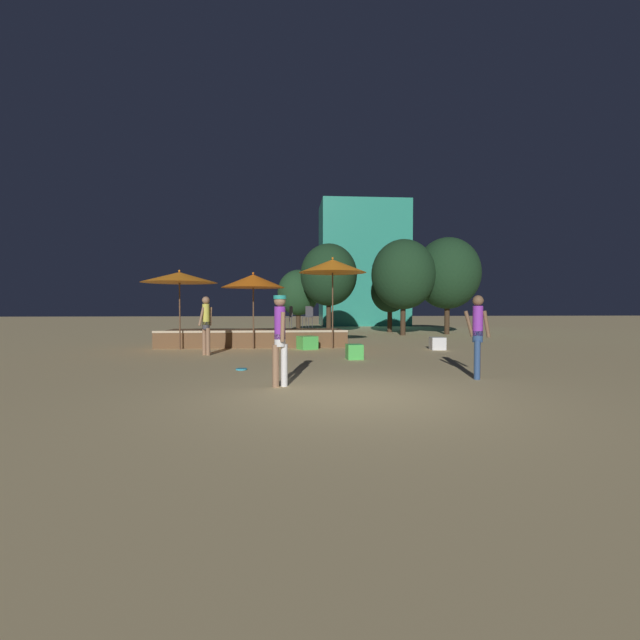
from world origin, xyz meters
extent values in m
plane|color=tan|center=(0.00, 0.00, 0.00)|extent=(120.00, 120.00, 0.00)
cube|color=brown|center=(-2.46, 10.08, 0.29)|extent=(7.18, 2.99, 0.58)
cube|color=#CCB793|center=(-2.46, 8.63, 0.62)|extent=(7.18, 0.12, 0.08)
cylinder|color=brown|center=(-4.99, 8.34, 1.20)|extent=(0.05, 0.05, 2.40)
cone|color=orange|center=(-4.99, 8.34, 2.59)|extent=(2.67, 2.67, 0.38)
sphere|color=orange|center=(-4.99, 8.34, 2.82)|extent=(0.08, 0.08, 0.08)
cylinder|color=brown|center=(0.52, 8.24, 1.39)|extent=(0.05, 0.05, 2.78)
cone|color=orange|center=(0.52, 8.24, 3.02)|extent=(2.47, 2.47, 0.48)
sphere|color=orange|center=(0.52, 8.24, 3.31)|extent=(0.08, 0.08, 0.08)
cylinder|color=brown|center=(-2.38, 8.43, 1.12)|extent=(0.05, 0.05, 2.23)
cone|color=orange|center=(-2.38, 8.43, 2.48)|extent=(2.32, 2.32, 0.48)
sphere|color=orange|center=(-2.38, 8.43, 2.76)|extent=(0.08, 0.08, 0.08)
cube|color=#4CC651|center=(-0.42, 8.10, 0.24)|extent=(0.79, 0.79, 0.48)
cube|color=#4CC651|center=(0.83, 5.06, 0.22)|extent=(0.48, 0.48, 0.44)
cube|color=white|center=(4.22, 7.56, 0.22)|extent=(0.53, 0.53, 0.45)
cylinder|color=#997051|center=(-1.35, 0.88, 0.41)|extent=(0.13, 0.13, 0.82)
cylinder|color=white|center=(-1.18, 0.94, 0.41)|extent=(0.13, 0.13, 0.82)
cylinder|color=white|center=(-1.26, 0.91, 0.90)|extent=(0.21, 0.21, 0.24)
cylinder|color=purple|center=(-1.26, 0.91, 1.23)|extent=(0.21, 0.21, 0.63)
cylinder|color=#997051|center=(-1.21, 0.74, 1.17)|extent=(0.12, 0.15, 0.56)
cylinder|color=#997051|center=(-1.32, 1.07, 1.17)|extent=(0.11, 0.13, 0.56)
sphere|color=#997051|center=(-1.26, 0.91, 1.66)|extent=(0.22, 0.22, 0.22)
cylinder|color=teal|center=(-1.26, 0.91, 1.73)|extent=(0.25, 0.25, 0.07)
cylinder|color=#2D4C7F|center=(2.89, 1.42, 0.41)|extent=(0.13, 0.13, 0.83)
cylinder|color=brown|center=(2.97, 1.58, 0.41)|extent=(0.13, 0.13, 0.83)
cylinder|color=#2D4C7F|center=(2.93, 1.50, 0.91)|extent=(0.21, 0.21, 0.24)
cylinder|color=purple|center=(2.93, 1.50, 1.25)|extent=(0.21, 0.21, 0.63)
cylinder|color=brown|center=(3.09, 1.42, 1.18)|extent=(0.19, 0.15, 0.57)
cylinder|color=brown|center=(2.78, 1.58, 1.18)|extent=(0.24, 0.17, 0.57)
sphere|color=brown|center=(2.93, 1.50, 1.68)|extent=(0.23, 0.23, 0.23)
cylinder|color=#997051|center=(-3.78, 6.51, 0.43)|extent=(0.13, 0.13, 0.87)
cylinder|color=#997051|center=(-3.64, 6.40, 0.43)|extent=(0.13, 0.13, 0.87)
cylinder|color=#3F3F47|center=(-3.71, 6.45, 0.95)|extent=(0.22, 0.22, 0.24)
cylinder|color=#D8D14C|center=(-3.71, 6.45, 1.30)|extent=(0.22, 0.22, 0.66)
cylinder|color=#997051|center=(-3.83, 6.31, 1.23)|extent=(0.21, 0.23, 0.59)
cylinder|color=#997051|center=(-3.59, 6.59, 1.23)|extent=(0.14, 0.14, 0.59)
sphere|color=#997051|center=(-3.71, 6.45, 1.75)|extent=(0.24, 0.24, 0.24)
cylinder|color=#47474C|center=(-0.51, 10.47, 0.88)|extent=(0.02, 0.02, 0.45)
cylinder|color=#47474C|center=(-0.26, 10.31, 0.88)|extent=(0.02, 0.02, 0.45)
cylinder|color=#47474C|center=(-0.36, 10.73, 0.88)|extent=(0.02, 0.02, 0.45)
cylinder|color=#47474C|center=(-0.10, 10.57, 0.88)|extent=(0.02, 0.02, 0.45)
cylinder|color=#47474C|center=(-0.31, 10.52, 1.11)|extent=(0.40, 0.40, 0.02)
cube|color=#47474C|center=(-0.22, 10.66, 1.33)|extent=(0.32, 0.22, 0.45)
cylinder|color=#47474C|center=(-1.34, 10.22, 0.88)|extent=(0.02, 0.02, 0.45)
cylinder|color=#47474C|center=(-1.25, 9.93, 0.88)|extent=(0.02, 0.02, 0.45)
cylinder|color=#47474C|center=(-1.06, 10.31, 0.88)|extent=(0.02, 0.02, 0.45)
cylinder|color=#47474C|center=(-0.97, 10.02, 0.88)|extent=(0.02, 0.02, 0.45)
cylinder|color=#47474C|center=(-1.16, 10.12, 1.11)|extent=(0.40, 0.40, 0.02)
cube|color=#47474C|center=(-0.99, 10.17, 1.33)|extent=(0.13, 0.35, 0.45)
cylinder|color=#33B2D8|center=(-2.25, 3.17, 0.02)|extent=(0.27, 0.27, 0.03)
cylinder|color=#3D2B1C|center=(1.17, 16.66, 0.95)|extent=(0.28, 0.28, 1.90)
ellipsoid|color=#19381E|center=(1.17, 16.66, 3.33)|extent=(3.18, 3.18, 3.50)
cylinder|color=#3D2B1C|center=(5.02, 15.13, 0.87)|extent=(0.28, 0.28, 1.73)
ellipsoid|color=#19381E|center=(5.02, 15.13, 3.26)|extent=(3.39, 3.39, 3.73)
cylinder|color=#3D2B1C|center=(-0.50, 18.68, 0.63)|extent=(0.28, 0.28, 1.26)
ellipsoid|color=#1E4223|center=(-0.50, 18.68, 2.39)|extent=(2.51, 2.51, 2.76)
cylinder|color=#3D2B1C|center=(7.67, 15.74, 0.89)|extent=(0.28, 0.28, 1.77)
ellipsoid|color=#19381E|center=(7.67, 15.74, 3.38)|extent=(3.58, 3.58, 3.94)
cylinder|color=#3D2B1C|center=(4.98, 17.95, 0.71)|extent=(0.28, 0.28, 1.42)
ellipsoid|color=black|center=(4.98, 17.95, 2.45)|extent=(2.28, 2.28, 2.51)
cube|color=teal|center=(5.04, 27.59, 4.98)|extent=(7.00, 4.49, 9.96)
camera|label=1|loc=(-1.10, -7.33, 1.55)|focal=24.00mm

